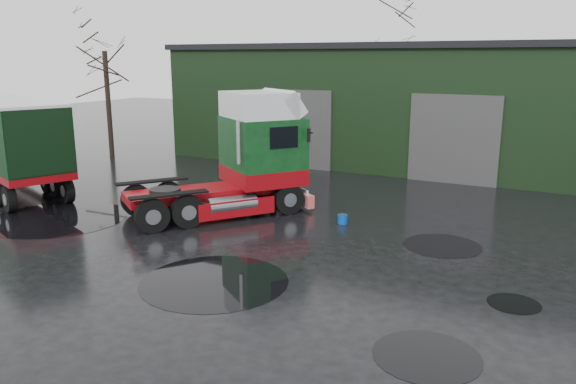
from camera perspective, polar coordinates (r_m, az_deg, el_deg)
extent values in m
plane|color=black|center=(14.79, -3.43, -8.75)|extent=(100.00, 100.00, 0.00)
cube|color=black|center=(32.17, 18.84, 8.18)|extent=(32.00, 12.00, 6.00)
cube|color=black|center=(32.07, 19.28, 13.78)|extent=(32.40, 12.40, 0.30)
cylinder|color=#073EAB|center=(19.47, 5.56, -2.76)|extent=(0.37, 0.37, 0.32)
cylinder|color=black|center=(14.68, -7.49, -9.00)|extent=(3.82, 3.82, 0.01)
cylinder|color=black|center=(17.83, 15.41, -5.26)|extent=(2.35, 2.35, 0.01)
cylinder|color=black|center=(21.66, -22.29, -2.48)|extent=(4.83, 4.83, 0.01)
cylinder|color=black|center=(11.56, 13.91, -15.86)|extent=(2.09, 2.09, 0.01)
cylinder|color=black|center=(14.35, 21.97, -10.47)|extent=(1.22, 1.22, 0.01)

